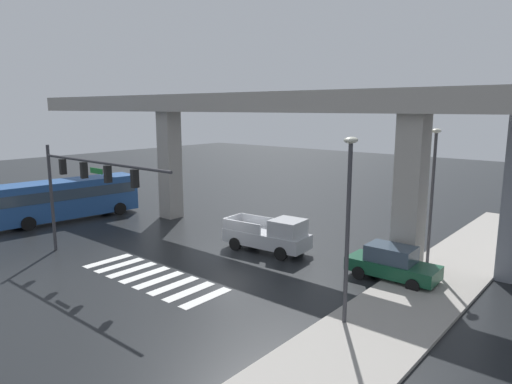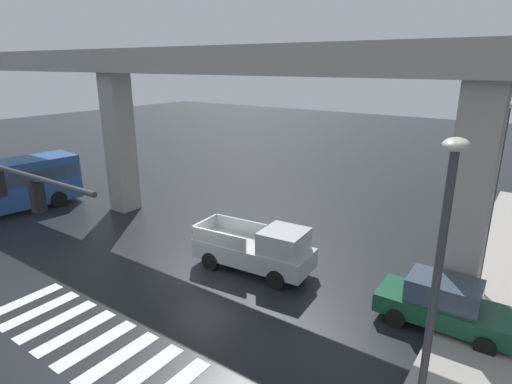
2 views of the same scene
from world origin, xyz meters
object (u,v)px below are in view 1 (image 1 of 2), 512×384
object	(u,v)px
pickup_truck	(271,235)
street_lamp_mid_block	(433,181)
city_bus	(64,197)
traffic_signal_mast	(83,178)
sedan_dark_green	(392,263)
street_lamp_near_corner	(348,210)

from	to	relation	value
pickup_truck	street_lamp_mid_block	size ratio (longest dim) A/B	0.72
city_bus	traffic_signal_mast	xyz separation A→B (m)	(10.26, -4.05, 2.96)
pickup_truck	city_bus	distance (m)	16.95
pickup_truck	sedan_dark_green	bearing A→B (deg)	2.29
traffic_signal_mast	street_lamp_near_corner	world-z (taller)	street_lamp_near_corner
traffic_signal_mast	street_lamp_mid_block	world-z (taller)	street_lamp_mid_block
sedan_dark_green	street_lamp_mid_block	size ratio (longest dim) A/B	0.60
traffic_signal_mast	street_lamp_near_corner	size ratio (longest dim) A/B	1.50
city_bus	street_lamp_mid_block	xyz separation A→B (m)	(24.33, 7.29, 2.83)
city_bus	traffic_signal_mast	size ratio (longest dim) A/B	1.01
city_bus	sedan_dark_green	size ratio (longest dim) A/B	2.54
city_bus	street_lamp_near_corner	bearing A→B (deg)	-3.56
city_bus	street_lamp_near_corner	distance (m)	24.54
city_bus	traffic_signal_mast	bearing A→B (deg)	-21.56
pickup_truck	city_bus	size ratio (longest dim) A/B	0.48
pickup_truck	street_lamp_mid_block	distance (m)	9.28
traffic_signal_mast	pickup_truck	bearing A→B (deg)	51.78
pickup_truck	sedan_dark_green	world-z (taller)	pickup_truck
traffic_signal_mast	street_lamp_mid_block	distance (m)	18.08
pickup_truck	traffic_signal_mast	size ratio (longest dim) A/B	0.48
sedan_dark_green	street_lamp_near_corner	size ratio (longest dim) A/B	0.60
sedan_dark_green	traffic_signal_mast	world-z (taller)	traffic_signal_mast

